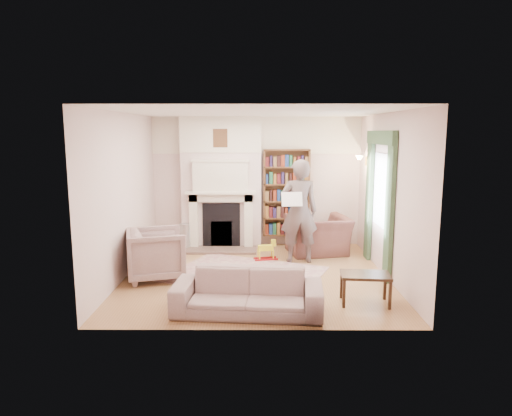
{
  "coord_description": "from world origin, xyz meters",
  "views": [
    {
      "loc": [
        0.04,
        -7.69,
        2.47
      ],
      "look_at": [
        0.0,
        0.25,
        1.15
      ],
      "focal_mm": 32.0,
      "sensor_mm": 36.0,
      "label": 1
    }
  ],
  "objects_px": {
    "man_reading": "(299,211)",
    "rocking_horse": "(266,250)",
    "bookcase": "(286,193)",
    "armchair_reading": "(318,235)",
    "paraffin_heater": "(185,236)",
    "sofa": "(248,292)",
    "coffee_table": "(365,289)",
    "armchair_left": "(156,254)"
  },
  "relations": [
    {
      "from": "armchair_left",
      "to": "armchair_reading",
      "type": "bearing_deg",
      "value": -77.13
    },
    {
      "from": "bookcase",
      "to": "armchair_left",
      "type": "distance_m",
      "value": 3.37
    },
    {
      "from": "armchair_reading",
      "to": "paraffin_heater",
      "type": "height_order",
      "value": "armchair_reading"
    },
    {
      "from": "bookcase",
      "to": "rocking_horse",
      "type": "height_order",
      "value": "bookcase"
    },
    {
      "from": "coffee_table",
      "to": "paraffin_heater",
      "type": "bearing_deg",
      "value": 139.73
    },
    {
      "from": "sofa",
      "to": "man_reading",
      "type": "height_order",
      "value": "man_reading"
    },
    {
      "from": "armchair_left",
      "to": "paraffin_heater",
      "type": "xyz_separation_m",
      "value": [
        0.17,
        2.01,
        -0.15
      ]
    },
    {
      "from": "armchair_reading",
      "to": "man_reading",
      "type": "xyz_separation_m",
      "value": [
        -0.45,
        -0.6,
        0.6
      ]
    },
    {
      "from": "bookcase",
      "to": "armchair_reading",
      "type": "distance_m",
      "value": 1.21
    },
    {
      "from": "rocking_horse",
      "to": "coffee_table",
      "type": "bearing_deg",
      "value": -70.61
    },
    {
      "from": "man_reading",
      "to": "rocking_horse",
      "type": "height_order",
      "value": "man_reading"
    },
    {
      "from": "armchair_reading",
      "to": "coffee_table",
      "type": "xyz_separation_m",
      "value": [
        0.33,
        -2.78,
        -0.16
      ]
    },
    {
      "from": "bookcase",
      "to": "man_reading",
      "type": "relative_size",
      "value": 0.94
    },
    {
      "from": "paraffin_heater",
      "to": "armchair_left",
      "type": "bearing_deg",
      "value": -94.85
    },
    {
      "from": "armchair_reading",
      "to": "sofa",
      "type": "relative_size",
      "value": 0.58
    },
    {
      "from": "bookcase",
      "to": "coffee_table",
      "type": "bearing_deg",
      "value": -74.74
    },
    {
      "from": "armchair_left",
      "to": "bookcase",
      "type": "bearing_deg",
      "value": -61.4
    },
    {
      "from": "bookcase",
      "to": "coffee_table",
      "type": "relative_size",
      "value": 2.64
    },
    {
      "from": "man_reading",
      "to": "rocking_horse",
      "type": "relative_size",
      "value": 4.33
    },
    {
      "from": "armchair_left",
      "to": "rocking_horse",
      "type": "xyz_separation_m",
      "value": [
        1.88,
        1.14,
        -0.23
      ]
    },
    {
      "from": "bookcase",
      "to": "armchair_reading",
      "type": "height_order",
      "value": "bookcase"
    },
    {
      "from": "armchair_left",
      "to": "man_reading",
      "type": "relative_size",
      "value": 0.48
    },
    {
      "from": "paraffin_heater",
      "to": "rocking_horse",
      "type": "relative_size",
      "value": 1.2
    },
    {
      "from": "sofa",
      "to": "paraffin_heater",
      "type": "xyz_separation_m",
      "value": [
        -1.42,
        3.51,
        -0.02
      ]
    },
    {
      "from": "man_reading",
      "to": "bookcase",
      "type": "bearing_deg",
      "value": -87.76
    },
    {
      "from": "bookcase",
      "to": "rocking_horse",
      "type": "distance_m",
      "value": 1.59
    },
    {
      "from": "armchair_reading",
      "to": "paraffin_heater",
      "type": "distance_m",
      "value": 2.81
    },
    {
      "from": "sofa",
      "to": "coffee_table",
      "type": "distance_m",
      "value": 1.74
    },
    {
      "from": "paraffin_heater",
      "to": "man_reading",
      "type": "bearing_deg",
      "value": -22.74
    },
    {
      "from": "sofa",
      "to": "rocking_horse",
      "type": "distance_m",
      "value": 2.66
    },
    {
      "from": "armchair_reading",
      "to": "rocking_horse",
      "type": "height_order",
      "value": "armchair_reading"
    },
    {
      "from": "coffee_table",
      "to": "paraffin_heater",
      "type": "xyz_separation_m",
      "value": [
        -3.12,
        3.15,
        0.05
      ]
    },
    {
      "from": "armchair_reading",
      "to": "rocking_horse",
      "type": "xyz_separation_m",
      "value": [
        -1.08,
        -0.49,
        -0.19
      ]
    },
    {
      "from": "paraffin_heater",
      "to": "sofa",
      "type": "bearing_deg",
      "value": -68.01
    },
    {
      "from": "bookcase",
      "to": "man_reading",
      "type": "bearing_deg",
      "value": -82.77
    },
    {
      "from": "man_reading",
      "to": "armchair_left",
      "type": "bearing_deg",
      "value": 17.35
    },
    {
      "from": "paraffin_heater",
      "to": "armchair_reading",
      "type": "bearing_deg",
      "value": -7.75
    },
    {
      "from": "armchair_left",
      "to": "rocking_horse",
      "type": "height_order",
      "value": "armchair_left"
    },
    {
      "from": "armchair_reading",
      "to": "man_reading",
      "type": "height_order",
      "value": "man_reading"
    },
    {
      "from": "sofa",
      "to": "man_reading",
      "type": "bearing_deg",
      "value": 74.88
    },
    {
      "from": "armchair_left",
      "to": "paraffin_heater",
      "type": "height_order",
      "value": "armchair_left"
    },
    {
      "from": "coffee_table",
      "to": "sofa",
      "type": "bearing_deg",
      "value": -163.03
    }
  ]
}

